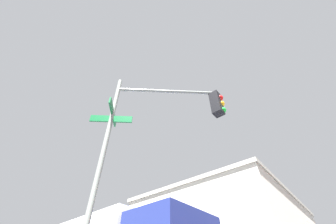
# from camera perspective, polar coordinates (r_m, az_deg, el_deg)

# --- Properties ---
(traffic_signal_near) EXTENTS (2.78, 2.56, 6.32)m
(traffic_signal_near) POSITION_cam_1_polar(r_m,az_deg,el_deg) (5.38, -2.34, -4.68)
(traffic_signal_near) COLOR slate
(traffic_signal_near) RESTS_ON ground_plane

